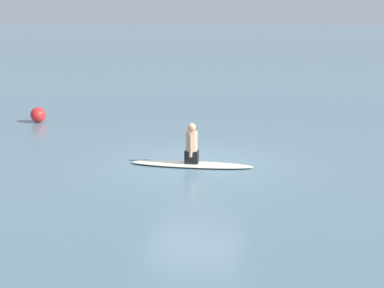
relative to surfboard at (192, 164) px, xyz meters
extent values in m
plane|color=slate|center=(-0.01, -0.34, -0.05)|extent=(400.00, 400.00, 0.00)
ellipsoid|color=silver|center=(0.00, 0.00, 0.00)|extent=(3.28, 1.04, 0.09)
cube|color=black|center=(0.00, 0.00, 0.21)|extent=(0.38, 0.33, 0.33)
cylinder|color=tan|center=(0.00, 0.00, 0.62)|extent=(0.34, 0.34, 0.54)
sphere|color=tan|center=(0.00, 0.00, 0.99)|extent=(0.22, 0.22, 0.22)
cylinder|color=tan|center=(-0.03, 0.18, 0.55)|extent=(0.10, 0.10, 0.60)
cylinder|color=tan|center=(0.03, -0.18, 0.55)|extent=(0.10, 0.10, 0.60)
sphere|color=red|center=(7.15, -4.10, 0.23)|extent=(0.56, 0.56, 0.56)
camera|label=1|loc=(-4.00, 13.24, 3.83)|focal=51.20mm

